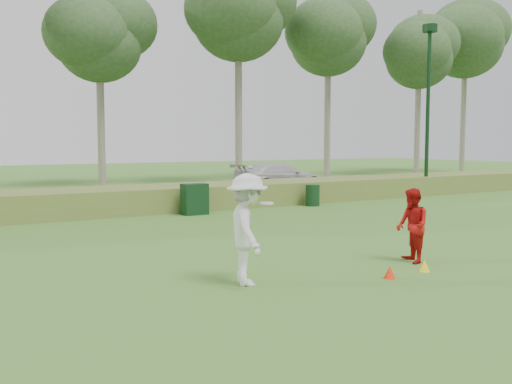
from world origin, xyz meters
TOP-DOWN VIEW (x-y plane):
  - ground at (0.00, 0.00)m, footprint 120.00×120.00m
  - reed_strip at (0.00, 12.00)m, footprint 80.00×3.00m
  - park_road at (0.00, 17.00)m, footprint 80.00×6.00m
  - lamp_post at (14.00, 11.00)m, footprint 0.70×0.70m
  - tree_4 at (2.00, 24.50)m, footprint 6.24×6.24m
  - tree_5 at (10.00, 22.50)m, footprint 7.28×7.28m
  - tree_6 at (18.00, 23.80)m, footprint 7.02×7.02m
  - tree_7 at (26.00, 22.80)m, footprint 6.50×6.50m
  - tree_8 at (33.00, 24.20)m, footprint 8.06×8.06m
  - player_white at (-2.41, 0.33)m, footprint 1.13×1.48m
  - player_red at (1.55, 0.14)m, footprint 0.86×0.95m
  - cone_orange at (0.11, -0.68)m, footprint 0.23×0.23m
  - cone_yellow at (1.13, -0.60)m, footprint 0.22×0.22m
  - utility_cabinet at (1.06, 9.95)m, footprint 0.89×0.56m
  - trash_bin at (6.33, 9.99)m, footprint 0.68×0.68m
  - car_right at (8.88, 16.31)m, footprint 5.04×2.18m

SIDE VIEW (x-z plane):
  - ground at x=0.00m, z-range 0.00..0.00m
  - park_road at x=0.00m, z-range 0.00..0.06m
  - cone_yellow at x=1.13m, z-range 0.00..0.24m
  - cone_orange at x=0.11m, z-range 0.00..0.25m
  - trash_bin at x=6.33m, z-range 0.00..0.86m
  - reed_strip at x=0.00m, z-range 0.00..0.90m
  - utility_cabinet at x=1.06m, z-range 0.00..1.10m
  - car_right at x=8.88m, z-range 0.06..1.51m
  - player_red at x=1.55m, z-range 0.00..1.60m
  - player_white at x=-2.41m, z-range 0.00..2.02m
  - lamp_post at x=14.00m, z-range 1.51..9.68m
  - tree_4 at x=2.00m, z-range 2.84..14.34m
  - tree_7 at x=26.00m, z-range 3.09..15.59m
  - tree_6 at x=18.00m, z-range 3.35..16.85m
  - tree_5 at x=10.00m, z-range 3.47..17.47m
  - tree_8 at x=33.00m, z-range 3.73..18.73m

